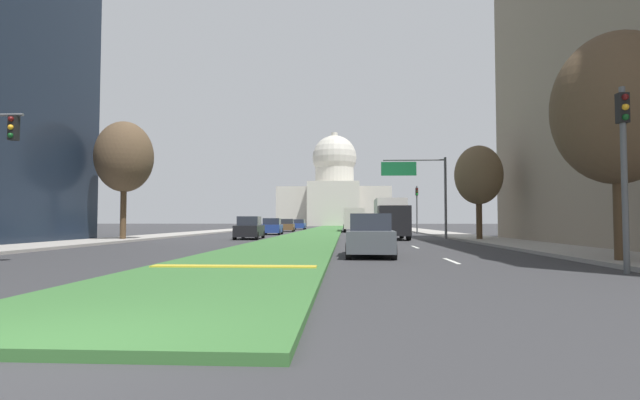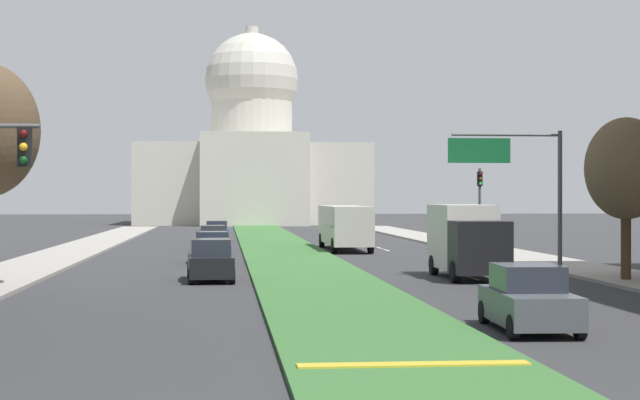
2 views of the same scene
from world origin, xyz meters
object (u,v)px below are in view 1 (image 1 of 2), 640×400
traffic_light_near_right (624,154)px  sedan_distant (272,227)px  sedan_very_far (299,225)px  capitol_building (334,195)px  box_truck_delivery (391,218)px  sedan_midblock (250,229)px  street_tree_left_mid (124,157)px  street_tree_right_mid (479,175)px  sedan_lead_stopped (371,236)px  overhead_guide_sign (422,181)px  traffic_light_far_right (417,203)px  city_bus (354,218)px  street_tree_right_near (616,109)px  sedan_far_horizon (287,226)px

traffic_light_near_right → sedan_distant: 38.28m
sedan_distant → sedan_very_far: bearing=89.8°
capitol_building → box_truck_delivery: capitol_building is taller
sedan_midblock → street_tree_left_mid: bearing=-156.3°
street_tree_right_mid → sedan_lead_stopped: (-8.47, -14.52, -3.87)m
capitol_building → box_truck_delivery: size_ratio=4.73×
sedan_lead_stopped → sedan_distant: bearing=106.7°
overhead_guide_sign → traffic_light_far_right: bearing=83.0°
city_bus → street_tree_right_mid: bearing=-72.7°
city_bus → sedan_lead_stopped: bearing=-90.0°
street_tree_right_mid → street_tree_right_near: bearing=-91.2°
traffic_light_near_right → box_truck_delivery: bearing=100.0°
overhead_guide_sign → city_bus: bearing=102.0°
sedan_distant → city_bus: city_bus is taller
traffic_light_near_right → street_tree_right_near: bearing=63.3°
traffic_light_far_right → sedan_midblock: (-15.30, -14.69, -2.48)m
street_tree_left_mid → sedan_far_horizon: 30.35m
traffic_light_far_right → street_tree_right_mid: size_ratio=0.76×
traffic_light_near_right → overhead_guide_sign: bearing=94.0°
city_bus → street_tree_right_near: bearing=-79.8°
street_tree_right_mid → sedan_far_horizon: bearing=121.9°
traffic_light_far_right → capitol_building: bearing=97.7°
traffic_light_near_right → sedan_lead_stopped: traffic_light_near_right is taller
sedan_very_far → street_tree_right_near: bearing=-74.5°
street_tree_left_mid → sedan_midblock: (8.43, 3.70, -5.21)m
overhead_guide_sign → street_tree_right_mid: (3.45, -3.64, 0.06)m
city_bus → box_truck_delivery: bearing=-84.0°
sedan_midblock → city_bus: (8.59, 24.65, 0.94)m
sedan_midblock → city_bus: 26.12m
street_tree_right_near → sedan_far_horizon: street_tree_right_near is taller
capitol_building → traffic_light_far_right: size_ratio=5.82×
street_tree_right_near → sedan_midblock: bearing=129.3°
traffic_light_near_right → street_tree_right_mid: bearing=85.1°
street_tree_left_mid → sedan_lead_stopped: street_tree_left_mid is taller
capitol_building → traffic_light_far_right: (10.92, -80.93, -5.32)m
sedan_very_far → city_bus: 17.21m
sedan_far_horizon → overhead_guide_sign: bearing=-60.1°
capitol_building → traffic_light_far_right: 81.83m
sedan_lead_stopped → sedan_very_far: size_ratio=1.04×
box_truck_delivery → sedan_lead_stopped: bearing=-98.2°
sedan_lead_stopped → sedan_distant: size_ratio=1.03×
traffic_light_near_right → sedan_midblock: bearing=123.4°
capitol_building → street_tree_left_mid: size_ratio=3.50×
sedan_distant → city_bus: bearing=56.0°
capitol_building → street_tree_right_near: size_ratio=3.87×
sedan_midblock → street_tree_right_near: bearing=-50.7°
street_tree_left_mid → box_truck_delivery: (19.55, 4.16, -4.37)m
street_tree_right_near → box_truck_delivery: bearing=104.9°
sedan_lead_stopped → sedan_very_far: sedan_lead_stopped is taller
street_tree_right_mid → sedan_very_far: (-17.05, 42.17, -3.92)m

